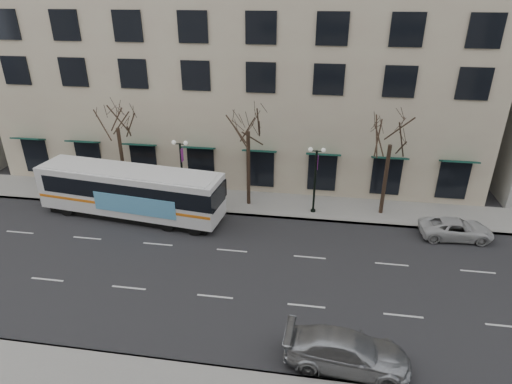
% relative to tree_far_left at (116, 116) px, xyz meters
% --- Properties ---
extents(ground, '(160.00, 160.00, 0.00)m').
position_rel_tree_far_left_xyz_m(ground, '(10.00, -8.80, -6.70)').
color(ground, black).
rests_on(ground, ground).
extents(sidewalk_far, '(80.00, 4.00, 0.15)m').
position_rel_tree_far_left_xyz_m(sidewalk_far, '(15.00, 0.20, -6.62)').
color(sidewalk_far, gray).
rests_on(sidewalk_far, ground).
extents(building_hotel, '(40.00, 20.00, 24.00)m').
position_rel_tree_far_left_xyz_m(building_hotel, '(8.00, 12.20, 5.30)').
color(building_hotel, '#C3AE95').
rests_on(building_hotel, ground).
extents(tree_far_left, '(3.60, 3.60, 8.34)m').
position_rel_tree_far_left_xyz_m(tree_far_left, '(0.00, 0.00, 0.00)').
color(tree_far_left, black).
rests_on(tree_far_left, ground).
extents(tree_far_mid, '(3.60, 3.60, 8.55)m').
position_rel_tree_far_left_xyz_m(tree_far_mid, '(10.00, 0.00, 0.21)').
color(tree_far_mid, black).
rests_on(tree_far_mid, ground).
extents(tree_far_right, '(3.60, 3.60, 8.06)m').
position_rel_tree_far_left_xyz_m(tree_far_right, '(20.00, 0.00, -0.28)').
color(tree_far_right, black).
rests_on(tree_far_right, ground).
extents(lamp_post_left, '(1.22, 0.45, 5.21)m').
position_rel_tree_far_left_xyz_m(lamp_post_left, '(5.01, -0.60, -3.75)').
color(lamp_post_left, black).
rests_on(lamp_post_left, ground).
extents(lamp_post_right, '(1.22, 0.45, 5.21)m').
position_rel_tree_far_left_xyz_m(lamp_post_right, '(15.01, -0.60, -3.75)').
color(lamp_post_right, black).
rests_on(lamp_post_right, ground).
extents(city_bus, '(13.93, 4.65, 3.70)m').
position_rel_tree_far_left_xyz_m(city_bus, '(1.93, -3.02, -4.67)').
color(city_bus, white).
rests_on(city_bus, ground).
extents(silver_car, '(5.71, 2.64, 1.62)m').
position_rel_tree_far_left_xyz_m(silver_car, '(16.92, -14.78, -5.89)').
color(silver_car, '#9A9DA2').
rests_on(silver_car, ground).
extents(white_pickup, '(4.85, 2.43, 1.32)m').
position_rel_tree_far_left_xyz_m(white_pickup, '(24.62, -2.60, -6.04)').
color(white_pickup, '#BEBEBE').
rests_on(white_pickup, ground).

